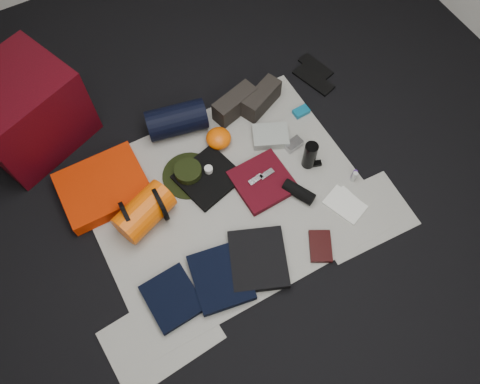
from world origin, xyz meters
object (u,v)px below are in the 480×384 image
navy_duffel (177,120)px  stuff_sack (144,212)px  paperback_book (320,246)px  red_cabinet (24,112)px  water_bottle (310,155)px  sleeping_pad (104,187)px  compact_camera (293,144)px

navy_duffel → stuff_sack: bearing=-120.0°
stuff_sack → paperback_book: bearing=-39.0°
red_cabinet → stuff_sack: 0.97m
red_cabinet → water_bottle: bearing=-57.3°
sleeping_pad → paperback_book: bearing=-44.9°
stuff_sack → compact_camera: size_ratio=2.98×
red_cabinet → navy_duffel: 0.92m
water_bottle → paperback_book: water_bottle is taller
red_cabinet → paperback_book: (1.18, -1.54, -0.24)m
sleeping_pad → water_bottle: size_ratio=2.45×
red_cabinet → navy_duffel: size_ratio=1.65×
sleeping_pad → navy_duffel: 0.62m
red_cabinet → paperback_book: 1.95m
paperback_book → red_cabinet: bearing=156.2°
navy_duffel → paperback_book: size_ratio=1.97×
compact_camera → paperback_book: (-0.23, -0.66, -0.01)m
water_bottle → stuff_sack: bearing=172.1°
red_cabinet → compact_camera: 1.67m
red_cabinet → sleeping_pad: size_ratio=1.24×
sleeping_pad → stuff_sack: (0.15, -0.30, 0.05)m
red_cabinet → stuff_sack: size_ratio=1.84×
red_cabinet → compact_camera: red_cabinet is taller
stuff_sack → navy_duffel: 0.66m
compact_camera → stuff_sack: bearing=171.0°
paperback_book → water_bottle: bearing=93.5°
sleeping_pad → stuff_sack: stuff_sack is taller
stuff_sack → navy_duffel: (0.44, 0.49, -0.00)m
compact_camera → paperback_book: compact_camera is taller
navy_duffel → compact_camera: 0.77m
water_bottle → compact_camera: 0.17m
stuff_sack → paperback_book: size_ratio=1.77×
water_bottle → paperback_book: (-0.24, -0.51, -0.09)m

